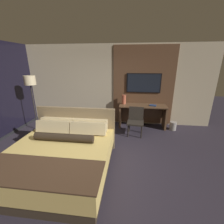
{
  "coord_description": "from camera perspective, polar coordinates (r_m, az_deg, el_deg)",
  "views": [
    {
      "loc": [
        0.76,
        -2.79,
        2.19
      ],
      "look_at": [
        0.29,
        1.01,
        0.92
      ],
      "focal_mm": 24.0,
      "sensor_mm": 36.0,
      "label": 1
    }
  ],
  "objects": [
    {
      "name": "bed",
      "position": [
        3.44,
        -18.62,
        -15.26
      ],
      "size": [
        2.04,
        2.13,
        1.1
      ],
      "color": "#33281E",
      "rests_on": "ground_plane"
    },
    {
      "name": "vase_tall",
      "position": [
        5.3,
        4.54,
        4.79
      ],
      "size": [
        0.14,
        0.14,
        0.31
      ],
      "color": "#B2563D",
      "rests_on": "desk"
    },
    {
      "name": "wall_back_tv_panel",
      "position": [
        5.47,
        0.51,
        10.02
      ],
      "size": [
        7.2,
        0.09,
        2.8
      ],
      "color": "#BCAD8E",
      "rests_on": "ground_plane"
    },
    {
      "name": "tv",
      "position": [
        5.37,
        11.95,
        10.74
      ],
      "size": [
        1.17,
        0.04,
        0.66
      ],
      "color": "black"
    },
    {
      "name": "desk",
      "position": [
        5.36,
        11.45,
        -0.09
      ],
      "size": [
        1.6,
        0.56,
        0.8
      ],
      "color": "brown",
      "rests_on": "ground_plane"
    },
    {
      "name": "desk_chair",
      "position": [
        4.77,
        9.02,
        -2.57
      ],
      "size": [
        0.54,
        0.54,
        0.87
      ],
      "rotation": [
        0.0,
        0.0,
        -0.08
      ],
      "color": "#28231E",
      "rests_on": "ground_plane"
    },
    {
      "name": "waste_bin",
      "position": [
        5.52,
        22.19,
        -4.9
      ],
      "size": [
        0.22,
        0.22,
        0.28
      ],
      "color": "gray",
      "rests_on": "ground_plane"
    },
    {
      "name": "ground_plane",
      "position": [
        3.63,
        -6.94,
        -19.03
      ],
      "size": [
        16.0,
        16.0,
        0.0
      ],
      "primitive_type": "plane",
      "color": "#28232D"
    },
    {
      "name": "book",
      "position": [
        5.24,
        15.29,
        2.45
      ],
      "size": [
        0.25,
        0.2,
        0.03
      ],
      "color": "navy",
      "rests_on": "desk"
    },
    {
      "name": "floor_lamp",
      "position": [
        5.38,
        -28.62,
        9.01
      ],
      "size": [
        0.34,
        0.34,
        1.81
      ],
      "color": "#282623",
      "rests_on": "ground_plane"
    }
  ]
}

